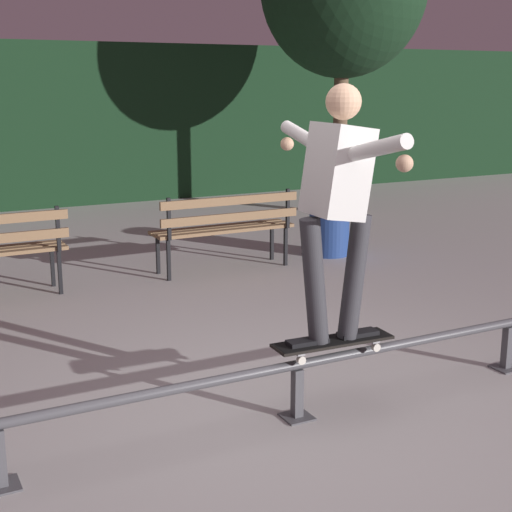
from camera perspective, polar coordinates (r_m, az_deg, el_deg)
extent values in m
plane|color=#ADAAA8|center=(4.71, 2.96, -12.21)|extent=(90.00, 90.00, 0.00)
cube|color=black|center=(13.01, -17.94, 9.63)|extent=(24.00, 1.20, 2.67)
cylinder|color=#47474C|center=(4.55, 3.23, -8.39)|extent=(4.13, 0.06, 0.06)
cube|color=#47474C|center=(4.10, -19.22, -14.59)|extent=(0.06, 0.06, 0.32)
cube|color=#47474C|center=(4.18, -19.05, -16.46)|extent=(0.18, 0.18, 0.01)
cube|color=#47474C|center=(4.62, 3.20, -10.58)|extent=(0.06, 0.06, 0.32)
cube|color=#47474C|center=(4.68, 3.18, -12.31)|extent=(0.18, 0.18, 0.01)
cube|color=#47474C|center=(5.66, 18.85, -6.73)|extent=(0.06, 0.06, 0.32)
cube|color=#47474C|center=(5.71, 18.73, -8.19)|extent=(0.18, 0.18, 0.01)
cube|color=black|center=(4.63, 5.98, -6.57)|extent=(0.79, 0.24, 0.02)
cube|color=black|center=(4.63, 5.98, -6.46)|extent=(0.77, 0.23, 0.00)
cube|color=#9E9EA3|center=(4.77, 8.74, -6.29)|extent=(0.06, 0.17, 0.02)
cube|color=#9E9EA3|center=(4.52, 3.04, -7.29)|extent=(0.06, 0.17, 0.02)
cylinder|color=beige|center=(4.72, 9.26, -6.98)|extent=(0.05, 0.03, 0.05)
cylinder|color=beige|center=(4.85, 8.21, -6.40)|extent=(0.05, 0.03, 0.05)
cylinder|color=beige|center=(4.47, 3.51, -8.03)|extent=(0.05, 0.03, 0.05)
cylinder|color=beige|center=(4.60, 2.57, -7.38)|extent=(0.05, 0.03, 0.05)
cube|color=black|center=(4.72, 7.88, -5.96)|extent=(0.26, 0.11, 0.03)
cube|color=black|center=(4.54, 4.01, -6.63)|extent=(0.26, 0.11, 0.03)
cylinder|color=#333338|center=(4.58, 7.61, -1.61)|extent=(0.21, 0.13, 0.79)
cylinder|color=#333338|center=(4.45, 4.54, -2.00)|extent=(0.21, 0.13, 0.79)
cube|color=silver|center=(4.39, 6.31, 6.54)|extent=(0.35, 0.38, 0.57)
cylinder|color=silver|center=(4.05, 9.12, 8.17)|extent=(0.11, 0.61, 0.21)
cylinder|color=silver|center=(4.70, 3.98, 9.00)|extent=(0.11, 0.61, 0.21)
sphere|color=tan|center=(3.83, 11.41, 7.03)|extent=(0.09, 0.09, 0.09)
sphere|color=tan|center=(4.95, 2.42, 8.65)|extent=(0.09, 0.09, 0.09)
sphere|color=tan|center=(4.38, 6.79, 11.76)|extent=(0.21, 0.21, 0.21)
cube|color=black|center=(7.75, -15.47, -0.69)|extent=(0.04, 0.04, 0.44)
cube|color=black|center=(7.44, -14.93, -1.22)|extent=(0.04, 0.04, 0.44)
cube|color=black|center=(7.31, -15.06, 2.05)|extent=(0.04, 0.04, 0.44)
cube|color=black|center=(8.60, 1.24, 1.16)|extent=(0.04, 0.04, 0.44)
cube|color=black|center=(8.33, 2.30, 0.75)|extent=(0.04, 0.04, 0.44)
cube|color=black|center=(8.21, 2.47, 3.69)|extent=(0.04, 0.04, 0.44)
cube|color=black|center=(8.03, -7.60, 0.17)|extent=(0.04, 0.04, 0.44)
cube|color=black|center=(7.74, -6.77, -0.31)|extent=(0.04, 0.04, 0.44)
cube|color=black|center=(7.61, -6.75, 2.85)|extent=(0.04, 0.04, 0.44)
cube|color=brown|center=(8.22, -2.99, 2.27)|extent=(1.60, 0.10, 0.04)
cube|color=brown|center=(8.10, -2.57, 2.11)|extent=(1.60, 0.10, 0.04)
cube|color=brown|center=(7.97, -2.15, 1.93)|extent=(1.60, 0.10, 0.04)
cube|color=brown|center=(7.88, -1.94, 3.00)|extent=(1.60, 0.05, 0.09)
cube|color=brown|center=(7.85, -1.95, 4.29)|extent=(1.60, 0.05, 0.09)
cylinder|color=brown|center=(11.68, 6.50, 9.14)|extent=(0.22, 0.22, 2.39)
cylinder|color=navy|center=(8.86, 5.70, 2.59)|extent=(0.48, 0.48, 0.78)
torus|color=black|center=(8.80, 5.75, 5.08)|extent=(0.52, 0.52, 0.04)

